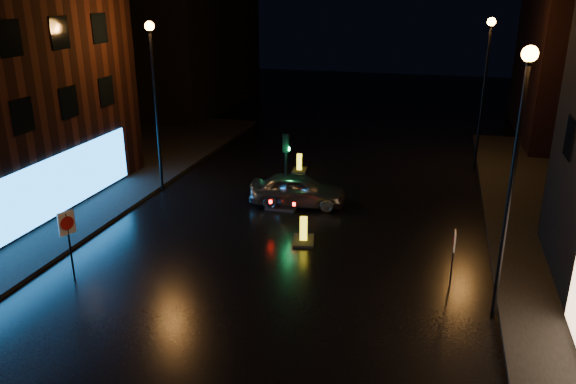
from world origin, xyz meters
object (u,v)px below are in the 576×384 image
(traffic_signal, at_px, (286,193))
(silver_hatchback, at_px, (298,190))
(bollard_far, at_px, (299,167))
(bollard_near, at_px, (303,237))
(road_sign_left, at_px, (68,229))
(road_sign_right, at_px, (454,245))

(traffic_signal, xyz_separation_m, silver_hatchback, (0.61, -0.11, 0.27))
(bollard_far, bearing_deg, bollard_near, -81.40)
(silver_hatchback, height_order, bollard_far, silver_hatchback)
(bollard_near, distance_m, road_sign_left, 9.01)
(road_sign_left, bearing_deg, traffic_signal, 82.02)
(bollard_far, bearing_deg, road_sign_right, -60.23)
(silver_hatchback, height_order, road_sign_left, road_sign_left)
(silver_hatchback, xyz_separation_m, road_sign_left, (-5.90, -9.18, 1.17))
(traffic_signal, distance_m, road_sign_left, 10.79)
(bollard_near, height_order, road_sign_right, road_sign_right)
(traffic_signal, xyz_separation_m, road_sign_right, (7.70, -6.22, 1.03))
(traffic_signal, height_order, road_sign_right, traffic_signal)
(road_sign_left, bearing_deg, silver_hatchback, 78.97)
(traffic_signal, height_order, road_sign_left, traffic_signal)
(bollard_near, relative_size, road_sign_left, 0.54)
(bollard_far, distance_m, road_sign_left, 15.16)
(silver_hatchback, xyz_separation_m, bollard_far, (-1.22, 5.14, -0.54))
(silver_hatchback, height_order, road_sign_right, road_sign_right)
(traffic_signal, bearing_deg, silver_hatchback, -10.24)
(bollard_near, distance_m, road_sign_right, 6.31)
(bollard_near, relative_size, road_sign_right, 0.69)
(bollard_far, relative_size, road_sign_right, 0.61)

